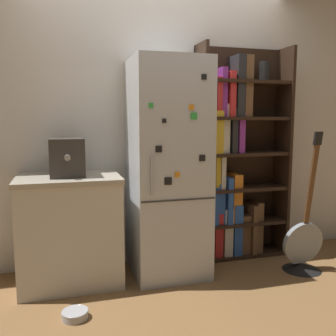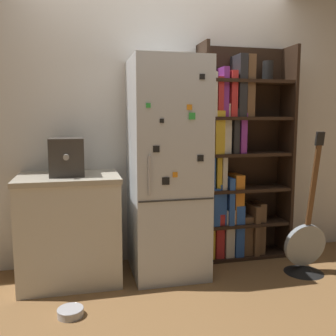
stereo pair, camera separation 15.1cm
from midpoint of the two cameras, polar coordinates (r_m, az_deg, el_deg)
name	(u,v)px [view 1 (the left image)]	position (r m, az deg, el deg)	size (l,w,h in m)	color
ground_plane	(171,276)	(3.32, -0.88, -16.11)	(16.00, 16.00, 0.00)	olive
wall_back	(157,122)	(3.50, -2.98, 7.02)	(8.00, 0.05, 2.60)	silver
refrigerator	(167,169)	(3.18, -1.49, -0.08)	(0.61, 0.68, 1.82)	silver
bookshelf	(232,164)	(3.61, 8.52, 0.54)	(0.89, 0.31, 2.00)	black
kitchen_counter	(70,229)	(3.20, -16.02, -8.93)	(0.81, 0.64, 0.88)	beige
espresso_machine	(67,157)	(3.09, -16.50, 1.59)	(0.27, 0.37, 0.30)	#38332D
guitar	(303,251)	(3.55, 18.69, -11.92)	(0.37, 0.34, 1.23)	black
pet_bowl	(75,314)	(2.77, -15.60, -20.67)	(0.18, 0.18, 0.06)	#B7B7BC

